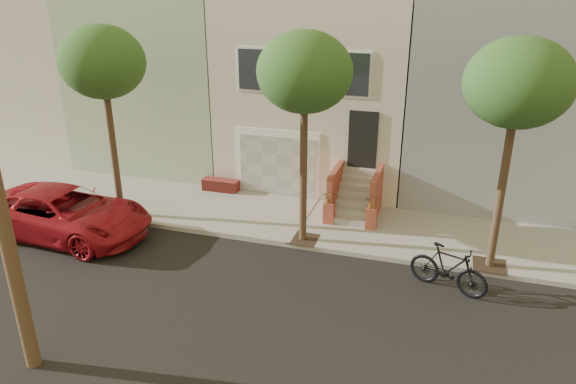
% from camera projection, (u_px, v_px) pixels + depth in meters
% --- Properties ---
extents(ground, '(90.00, 90.00, 0.00)m').
position_uv_depth(ground, '(223.00, 306.00, 13.42)').
color(ground, black).
rests_on(ground, ground).
extents(sidewalk, '(40.00, 3.70, 0.15)m').
position_uv_depth(sidewalk, '(286.00, 219.00, 18.14)').
color(sidewalk, '#9B988D').
rests_on(sidewalk, ground).
extents(house_row, '(33.10, 11.70, 7.00)m').
position_uv_depth(house_row, '(328.00, 84.00, 21.97)').
color(house_row, '#BEB2A2').
rests_on(house_row, sidewalk).
extents(tree_left, '(2.70, 2.57, 6.30)m').
position_uv_depth(tree_left, '(102.00, 63.00, 16.42)').
color(tree_left, '#2D2116').
rests_on(tree_left, sidewalk).
extents(tree_mid, '(2.70, 2.57, 6.30)m').
position_uv_depth(tree_mid, '(305.00, 74.00, 14.64)').
color(tree_mid, '#2D2116').
rests_on(tree_mid, sidewalk).
extents(tree_right, '(2.70, 2.57, 6.30)m').
position_uv_depth(tree_right, '(518.00, 85.00, 13.13)').
color(tree_right, '#2D2116').
rests_on(tree_right, sidewalk).
extents(pickup_truck, '(5.76, 2.86, 1.57)m').
position_uv_depth(pickup_truck, '(64.00, 213.00, 16.84)').
color(pickup_truck, maroon).
rests_on(pickup_truck, ground).
extents(motorcycle, '(2.20, 1.30, 1.28)m').
position_uv_depth(motorcycle, '(448.00, 269.00, 13.90)').
color(motorcycle, black).
rests_on(motorcycle, ground).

